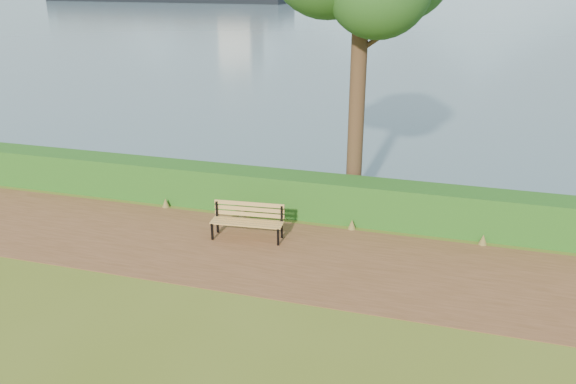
% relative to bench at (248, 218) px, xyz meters
% --- Properties ---
extents(ground, '(140.00, 140.00, 0.00)m').
position_rel_bench_xyz_m(ground, '(0.57, -0.96, -0.46)').
color(ground, '#55621C').
rests_on(ground, ground).
extents(path, '(40.00, 3.40, 0.01)m').
position_rel_bench_xyz_m(path, '(0.57, -0.66, -0.46)').
color(path, brown).
rests_on(path, ground).
extents(hedge, '(32.00, 0.85, 1.00)m').
position_rel_bench_xyz_m(hedge, '(0.57, 1.64, 0.04)').
color(hedge, '#164B15').
rests_on(hedge, ground).
extents(bench, '(1.64, 0.62, 0.81)m').
position_rel_bench_xyz_m(bench, '(0.00, 0.00, 0.00)').
color(bench, black).
rests_on(bench, ground).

